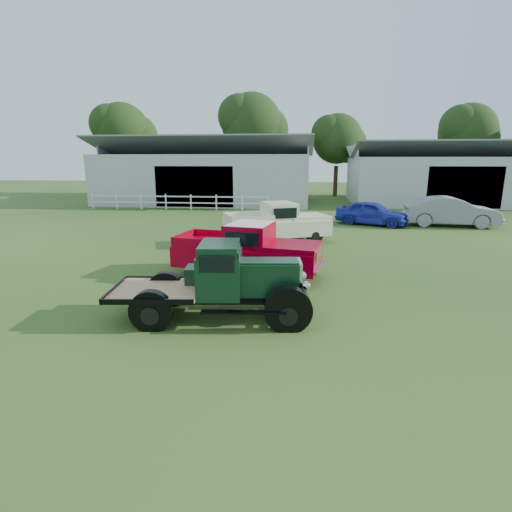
# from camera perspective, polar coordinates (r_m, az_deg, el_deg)

# --- Properties ---
(ground) EXTENTS (120.00, 120.00, 0.00)m
(ground) POSITION_cam_1_polar(r_m,az_deg,el_deg) (10.99, -1.75, -6.78)
(ground) COLOR #2E4E1B
(shed_left) EXTENTS (18.80, 10.20, 5.60)m
(shed_left) POSITION_cam_1_polar(r_m,az_deg,el_deg) (37.19, -6.89, 11.99)
(shed_left) COLOR #A7A7A7
(shed_left) RESTS_ON ground
(shed_right) EXTENTS (16.80, 9.20, 5.20)m
(shed_right) POSITION_cam_1_polar(r_m,az_deg,el_deg) (39.26, 25.51, 10.58)
(shed_right) COLOR #A7A7A7
(shed_right) RESTS_ON ground
(fence_rail) EXTENTS (14.20, 0.16, 1.20)m
(fence_rail) POSITION_cam_1_polar(r_m,az_deg,el_deg) (31.81, -11.03, 7.59)
(fence_rail) COLOR white
(fence_rail) RESTS_ON ground
(tree_a) EXTENTS (6.30, 6.30, 10.50)m
(tree_a) POSITION_cam_1_polar(r_m,az_deg,el_deg) (47.40, -18.44, 14.72)
(tree_a) COLOR black
(tree_a) RESTS_ON ground
(tree_b) EXTENTS (6.90, 6.90, 11.50)m
(tree_b) POSITION_cam_1_polar(r_m,az_deg,el_deg) (44.57, -0.64, 16.14)
(tree_b) COLOR black
(tree_b) RESTS_ON ground
(tree_c) EXTENTS (5.40, 5.40, 9.00)m
(tree_c) POSITION_cam_1_polar(r_m,az_deg,el_deg) (43.34, 11.47, 14.30)
(tree_c) COLOR black
(tree_c) RESTS_ON ground
(tree_d) EXTENTS (6.00, 6.00, 10.00)m
(tree_d) POSITION_cam_1_polar(r_m,az_deg,el_deg) (47.19, 27.78, 13.58)
(tree_d) COLOR black
(tree_d) RESTS_ON ground
(vintage_flatbed) EXTENTS (4.96, 2.39, 1.90)m
(vintage_flatbed) POSITION_cam_1_polar(r_m,az_deg,el_deg) (9.78, -5.67, -3.58)
(vintage_flatbed) COLOR #13331F
(vintage_flatbed) RESTS_ON ground
(red_pickup) EXTENTS (5.25, 2.83, 1.82)m
(red_pickup) POSITION_cam_1_polar(r_m,az_deg,el_deg) (13.31, -1.27, 0.96)
(red_pickup) COLOR #A7001C
(red_pickup) RESTS_ON ground
(white_pickup) EXTENTS (5.39, 3.71, 1.85)m
(white_pickup) POSITION_cam_1_polar(r_m,az_deg,el_deg) (18.80, 3.01, 4.74)
(white_pickup) COLOR beige
(white_pickup) RESTS_ON ground
(misc_car_blue) EXTENTS (4.52, 3.24, 1.43)m
(misc_car_blue) POSITION_cam_1_polar(r_m,az_deg,el_deg) (24.87, 16.22, 5.93)
(misc_car_blue) COLOR #212BA9
(misc_car_blue) RESTS_ON ground
(misc_car_grey) EXTENTS (5.33, 2.29, 1.71)m
(misc_car_grey) POSITION_cam_1_polar(r_m,az_deg,el_deg) (26.07, 26.05, 5.73)
(misc_car_grey) COLOR gray
(misc_car_grey) RESTS_ON ground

